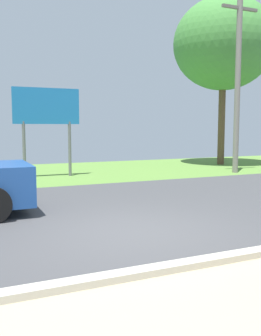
% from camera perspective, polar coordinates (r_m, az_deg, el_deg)
% --- Properties ---
extents(ground_plane, '(40.00, 22.00, 0.20)m').
position_cam_1_polar(ground_plane, '(9.95, -6.57, -5.58)').
color(ground_plane, '#424244').
extents(utility_pole, '(1.80, 0.24, 7.54)m').
position_cam_1_polar(utility_pole, '(17.11, 15.94, 12.59)').
color(utility_pole, gray).
rests_on(utility_pole, ground_plane).
extents(roadside_billboard, '(2.60, 0.12, 3.50)m').
position_cam_1_polar(roadside_billboard, '(15.23, -12.59, 8.21)').
color(roadside_billboard, slate).
rests_on(roadside_billboard, ground_plane).
extents(tree_center_back, '(5.19, 5.19, 8.63)m').
position_cam_1_polar(tree_center_back, '(21.06, 13.92, 17.74)').
color(tree_center_back, brown).
rests_on(tree_center_back, ground_plane).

